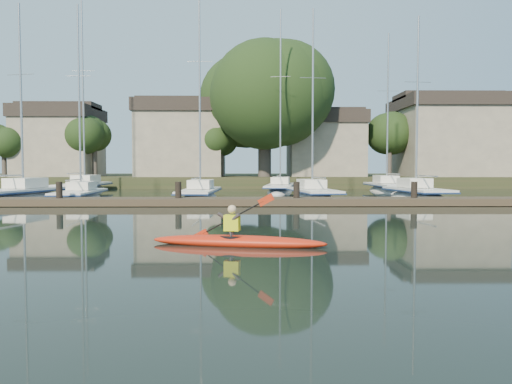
{
  "coord_description": "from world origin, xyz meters",
  "views": [
    {
      "loc": [
        0.62,
        -11.24,
        2.0
      ],
      "look_at": [
        0.81,
        4.05,
        1.2
      ],
      "focal_mm": 35.0,
      "sensor_mm": 36.0,
      "label": 1
    }
  ],
  "objects_px": {
    "sailboat_6": "(280,194)",
    "kayak": "(237,239)",
    "sailboat_1": "(80,203)",
    "sailboat_2": "(200,202)",
    "dock": "(238,201)",
    "sailboat_7": "(387,194)",
    "sailboat_0": "(21,204)",
    "sailboat_4": "(417,202)",
    "sailboat_3": "(313,202)",
    "sailboat_5": "(84,194)"
  },
  "relations": [
    {
      "from": "sailboat_6",
      "to": "kayak",
      "type": "bearing_deg",
      "value": -88.88
    },
    {
      "from": "sailboat_1",
      "to": "sailboat_2",
      "type": "xyz_separation_m",
      "value": [
        6.92,
        1.01,
        -0.01
      ]
    },
    {
      "from": "dock",
      "to": "sailboat_2",
      "type": "height_order",
      "value": "sailboat_2"
    },
    {
      "from": "dock",
      "to": "sailboat_7",
      "type": "bearing_deg",
      "value": 49.29
    },
    {
      "from": "sailboat_0",
      "to": "sailboat_6",
      "type": "height_order",
      "value": "sailboat_6"
    },
    {
      "from": "sailboat_4",
      "to": "sailboat_1",
      "type": "bearing_deg",
      "value": 176.26
    },
    {
      "from": "sailboat_0",
      "to": "sailboat_2",
      "type": "distance_m",
      "value": 10.43
    },
    {
      "from": "kayak",
      "to": "sailboat_6",
      "type": "bearing_deg",
      "value": 95.41
    },
    {
      "from": "kayak",
      "to": "sailboat_0",
      "type": "distance_m",
      "value": 21.42
    },
    {
      "from": "kayak",
      "to": "sailboat_3",
      "type": "height_order",
      "value": "sailboat_3"
    },
    {
      "from": "sailboat_0",
      "to": "sailboat_3",
      "type": "bearing_deg",
      "value": 14.18
    },
    {
      "from": "sailboat_3",
      "to": "sailboat_6",
      "type": "xyz_separation_m",
      "value": [
        -1.51,
        8.13,
        0.01
      ]
    },
    {
      "from": "dock",
      "to": "sailboat_2",
      "type": "distance_m",
      "value": 5.64
    },
    {
      "from": "sailboat_0",
      "to": "sailboat_6",
      "type": "xyz_separation_m",
      "value": [
        15.76,
        8.91,
        0.03
      ]
    },
    {
      "from": "kayak",
      "to": "sailboat_0",
      "type": "height_order",
      "value": "sailboat_0"
    },
    {
      "from": "kayak",
      "to": "sailboat_2",
      "type": "height_order",
      "value": "sailboat_2"
    },
    {
      "from": "sailboat_5",
      "to": "sailboat_6",
      "type": "distance_m",
      "value": 15.22
    },
    {
      "from": "dock",
      "to": "sailboat_0",
      "type": "xyz_separation_m",
      "value": [
        -12.81,
        4.11,
        -0.41
      ]
    },
    {
      "from": "sailboat_5",
      "to": "sailboat_6",
      "type": "xyz_separation_m",
      "value": [
        15.21,
        -0.48,
        0.02
      ]
    },
    {
      "from": "kayak",
      "to": "sailboat_7",
      "type": "xyz_separation_m",
      "value": [
        10.97,
        25.92,
        -0.37
      ]
    },
    {
      "from": "sailboat_4",
      "to": "sailboat_5",
      "type": "bearing_deg",
      "value": 153.44
    },
    {
      "from": "sailboat_1",
      "to": "sailboat_2",
      "type": "bearing_deg",
      "value": 5.05
    },
    {
      "from": "sailboat_4",
      "to": "sailboat_5",
      "type": "distance_m",
      "value": 24.63
    },
    {
      "from": "kayak",
      "to": "dock",
      "type": "xyz_separation_m",
      "value": [
        -0.3,
        12.83,
        0.03
      ]
    },
    {
      "from": "sailboat_1",
      "to": "sailboat_3",
      "type": "distance_m",
      "value": 13.83
    },
    {
      "from": "sailboat_5",
      "to": "sailboat_6",
      "type": "bearing_deg",
      "value": -1.24
    },
    {
      "from": "sailboat_5",
      "to": "dock",
      "type": "bearing_deg",
      "value": -47.17
    },
    {
      "from": "kayak",
      "to": "sailboat_4",
      "type": "height_order",
      "value": "sailboat_4"
    },
    {
      "from": "sailboat_2",
      "to": "sailboat_7",
      "type": "relative_size",
      "value": 1.06
    },
    {
      "from": "sailboat_4",
      "to": "sailboat_7",
      "type": "distance_m",
      "value": 8.12
    },
    {
      "from": "kayak",
      "to": "sailboat_1",
      "type": "xyz_separation_m",
      "value": [
        -9.64,
        16.89,
        -0.34
      ]
    },
    {
      "from": "sailboat_2",
      "to": "sailboat_6",
      "type": "relative_size",
      "value": 0.94
    },
    {
      "from": "dock",
      "to": "sailboat_3",
      "type": "relative_size",
      "value": 2.67
    },
    {
      "from": "sailboat_1",
      "to": "sailboat_3",
      "type": "xyz_separation_m",
      "value": [
        13.81,
        0.82,
        -0.02
      ]
    },
    {
      "from": "sailboat_4",
      "to": "sailboat_6",
      "type": "relative_size",
      "value": 0.82
    },
    {
      "from": "dock",
      "to": "sailboat_6",
      "type": "bearing_deg",
      "value": 77.22
    },
    {
      "from": "sailboat_3",
      "to": "sailboat_7",
      "type": "bearing_deg",
      "value": 43.18
    },
    {
      "from": "dock",
      "to": "sailboat_4",
      "type": "relative_size",
      "value": 2.74
    },
    {
      "from": "kayak",
      "to": "sailboat_4",
      "type": "bearing_deg",
      "value": 70.63
    },
    {
      "from": "sailboat_2",
      "to": "sailboat_6",
      "type": "height_order",
      "value": "sailboat_6"
    },
    {
      "from": "dock",
      "to": "sailboat_4",
      "type": "distance_m",
      "value": 11.95
    },
    {
      "from": "dock",
      "to": "sailboat_7",
      "type": "xyz_separation_m",
      "value": [
        11.27,
        13.1,
        -0.41
      ]
    },
    {
      "from": "sailboat_3",
      "to": "dock",
      "type": "bearing_deg",
      "value": -139.6
    },
    {
      "from": "sailboat_3",
      "to": "sailboat_7",
      "type": "xyz_separation_m",
      "value": [
        6.81,
        8.21,
        -0.01
      ]
    },
    {
      "from": "dock",
      "to": "sailboat_3",
      "type": "bearing_deg",
      "value": 47.57
    },
    {
      "from": "sailboat_2",
      "to": "sailboat_1",
      "type": "bearing_deg",
      "value": -169.22
    },
    {
      "from": "sailboat_2",
      "to": "sailboat_6",
      "type": "bearing_deg",
      "value": 58.42
    },
    {
      "from": "sailboat_0",
      "to": "sailboat_2",
      "type": "bearing_deg",
      "value": 16.91
    },
    {
      "from": "sailboat_0",
      "to": "kayak",
      "type": "bearing_deg",
      "value": -40.66
    },
    {
      "from": "sailboat_2",
      "to": "sailboat_3",
      "type": "height_order",
      "value": "sailboat_2"
    }
  ]
}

